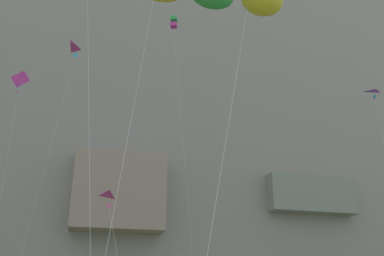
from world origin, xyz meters
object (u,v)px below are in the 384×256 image
Objects in this scene: kite_box_low_center at (174,24)px; kite_delta_near_cliff at (115,213)px; kite_diamond_upper_mid at (19,89)px; kite_delta_mid_center at (377,99)px; kite_delta_high_left at (79,60)px.

kite_delta_near_cliff is (-5.40, -12.38, -21.03)m from kite_box_low_center.
kite_diamond_upper_mid is 35.82m from kite_delta_mid_center.
kite_box_low_center reaches higher than kite_diamond_upper_mid.
kite_delta_high_left is at bearing 163.79° from kite_box_low_center.
kite_delta_mid_center is (22.23, 0.57, -5.05)m from kite_box_low_center.
kite_delta_high_left is 9.73m from kite_box_low_center.
kite_box_low_center is (8.58, -2.49, 3.86)m from kite_delta_high_left.
kite_delta_near_cliff is (8.05, -15.10, -13.58)m from kite_diamond_upper_mid.
kite_delta_mid_center is at bearing 1.48° from kite_box_low_center.
kite_delta_high_left is 22.93m from kite_delta_near_cliff.
kite_delta_mid_center reaches higher than kite_diamond_upper_mid.
kite_delta_mid_center is at bearing -3.57° from kite_delta_high_left.
kite_box_low_center reaches higher than kite_delta_high_left.
kite_box_low_center reaches higher than kite_delta_near_cliff.
kite_box_low_center is at bearing 66.44° from kite_delta_near_cliff.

